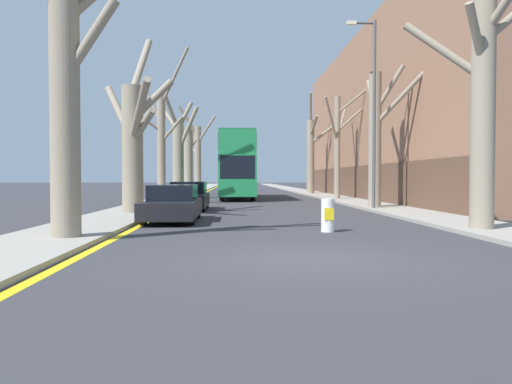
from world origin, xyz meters
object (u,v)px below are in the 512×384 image
Objects in this scene: street_tree_left_3 at (178,151)px; street_tree_left_4 at (188,156)px; street_tree_right_1 at (377,134)px; street_tree_right_3 at (311,153)px; street_tree_right_0 at (485,96)px; traffic_bollard at (328,215)px; street_tree_left_5 at (197,153)px; parked_car_1 at (189,197)px; street_tree_left_2 at (161,141)px; double_decker_bus at (237,163)px; parked_car_0 at (173,204)px; street_tree_left_0 at (68,85)px; street_tree_right_2 at (338,143)px; lamp_post at (372,106)px; street_tree_left_1 at (134,138)px.

street_tree_left_3 is 1.06× the size of street_tree_left_4.
street_tree_right_3 is at bearing 89.90° from street_tree_right_1.
street_tree_right_0 is 8.14× the size of traffic_bollard.
parked_car_1 is (1.94, -31.20, -3.65)m from street_tree_left_5.
street_tree_left_5 reaches higher than street_tree_left_2.
double_decker_bus reaches higher than parked_car_0.
street_tree_right_0 is 1.72× the size of parked_car_0.
street_tree_left_4 reaches higher than traffic_bollard.
street_tree_left_2 is 0.97× the size of street_tree_right_3.
street_tree_left_3 is (-0.18, 25.26, -0.28)m from street_tree_left_0.
street_tree_right_1 is 7.36× the size of traffic_bollard.
street_tree_left_3 is 1.07× the size of street_tree_right_2.
street_tree_right_2 is at bearing -15.80° from street_tree_left_3.
lamp_post reaches higher than parked_car_0.
street_tree_right_1 is 1.57× the size of parked_car_1.
street_tree_left_1 is at bearing -89.81° from street_tree_left_3.
street_tree_left_4 is at bearing 90.45° from street_tree_left_0.
street_tree_left_4 reaches higher than parked_car_1.
street_tree_left_0 is 0.65× the size of double_decker_bus.
street_tree_right_3 is (11.38, 16.30, 0.18)m from street_tree_left_2.
street_tree_left_5 reaches higher than street_tree_left_1.
street_tree_right_0 is at bearing -5.25° from traffic_bollard.
street_tree_left_4 is at bearing 109.31° from street_tree_right_0.
street_tree_left_0 is at bearing -164.52° from traffic_bollard.
street_tree_right_2 is at bearing -22.22° from double_decker_bus.
street_tree_right_1 is 11.66m from traffic_bollard.
street_tree_left_0 is 11.18m from street_tree_right_0.
street_tree_left_1 is 0.88× the size of lamp_post.
street_tree_right_2 reaches higher than double_decker_bus.
street_tree_left_2 is at bearing 125.88° from street_tree_right_0.
parked_car_1 is at bearing 90.00° from parked_car_0.
street_tree_left_4 is 0.97× the size of street_tree_right_0.
street_tree_right_2 is at bearing -61.59° from street_tree_left_5.
parked_car_1 is at bearing 174.45° from lamp_post.
street_tree_left_5 is 33.77m from lamp_post.
double_decker_bus is at bearing 96.15° from traffic_bollard.
parked_car_0 is 1.01× the size of parked_car_1.
lamp_post is at bearing 46.20° from street_tree_left_0.
street_tree_left_0 reaches higher than parked_car_0.
street_tree_left_2 reaches higher than street_tree_left_3.
street_tree_left_0 reaches higher than street_tree_right_0.
street_tree_left_0 is 25.27m from street_tree_left_3.
street_tree_left_2 reaches higher than parked_car_1.
street_tree_left_4 is 28.53m from parked_car_0.
street_tree_left_1 reaches higher than parked_car_0.
street_tree_left_2 is 6.42m from parked_car_1.
street_tree_left_3 reaches higher than street_tree_right_0.
street_tree_left_2 is 12.37m from street_tree_right_1.
lamp_post reaches higher than street_tree_left_4.
street_tree_left_2 is at bearing 111.48° from parked_car_1.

